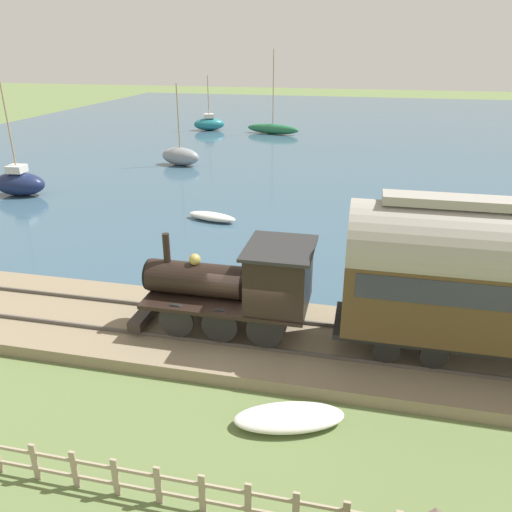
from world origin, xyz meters
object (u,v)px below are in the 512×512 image
at_px(sailboat_green, 273,128).
at_px(sailboat_gray, 180,156).
at_px(sailboat_teal, 209,124).
at_px(beached_dinghy, 289,417).
at_px(rowboat_off_pier, 212,217).
at_px(rowboat_far_out, 465,229).
at_px(sailboat_navy, 19,183).
at_px(steam_locomotive, 244,282).

relative_size(sailboat_green, sailboat_gray, 1.36).
bearing_deg(sailboat_gray, sailboat_green, -5.40).
bearing_deg(sailboat_gray, sailboat_teal, 19.54).
distance_m(sailboat_teal, beached_dinghy, 46.91).
distance_m(rowboat_off_pier, beached_dinghy, 16.06).
distance_m(rowboat_far_out, beached_dinghy, 16.91).
distance_m(sailboat_green, sailboat_navy, 28.68).
height_order(steam_locomotive, sailboat_green, sailboat_green).
bearing_deg(sailboat_navy, sailboat_green, -28.38).
relative_size(rowboat_far_out, rowboat_off_pier, 0.70).
height_order(sailboat_navy, beached_dinghy, sailboat_navy).
height_order(steam_locomotive, sailboat_navy, sailboat_navy).
bearing_deg(beached_dinghy, steam_locomotive, 30.11).
distance_m(sailboat_navy, sailboat_gray, 12.32).
height_order(sailboat_gray, rowboat_off_pier, sailboat_gray).
bearing_deg(sailboat_green, sailboat_navy, 169.37).
height_order(sailboat_navy, rowboat_off_pier, sailboat_navy).
relative_size(steam_locomotive, sailboat_navy, 0.69).
height_order(rowboat_far_out, rowboat_off_pier, rowboat_off_pier).
relative_size(sailboat_gray, beached_dinghy, 2.05).
distance_m(steam_locomotive, rowboat_far_out, 14.99).
relative_size(sailboat_gray, rowboat_far_out, 2.95).
relative_size(rowboat_off_pier, beached_dinghy, 0.99).
xyz_separation_m(sailboat_green, beached_dinghy, (-43.19, -8.63, -0.36)).
xyz_separation_m(sailboat_teal, beached_dinghy, (-44.10, -15.97, -0.51)).
relative_size(sailboat_teal, sailboat_gray, 0.93).
xyz_separation_m(sailboat_navy, rowboat_far_out, (-1.19, -26.36, -0.59)).
bearing_deg(sailboat_green, steam_locomotive, -158.10).
distance_m(steam_locomotive, beached_dinghy, 4.40).
bearing_deg(sailboat_green, sailboat_teal, 95.31).
bearing_deg(sailboat_teal, sailboat_navy, 150.83).
distance_m(steam_locomotive, rowboat_off_pier, 12.30).
height_order(sailboat_gray, rowboat_far_out, sailboat_gray).
xyz_separation_m(sailboat_green, sailboat_navy, (-26.39, 11.22, 0.24)).
bearing_deg(rowboat_off_pier, steam_locomotive, -145.17).
bearing_deg(sailboat_navy, sailboat_gray, -39.45).
relative_size(sailboat_green, rowboat_off_pier, 2.82).
distance_m(sailboat_teal, rowboat_far_out, 36.29).
bearing_deg(sailboat_green, rowboat_off_pier, -163.44).
bearing_deg(rowboat_off_pier, sailboat_teal, 30.40).
bearing_deg(sailboat_gray, rowboat_far_out, -110.85).
distance_m(sailboat_green, rowboat_far_out, 31.46).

